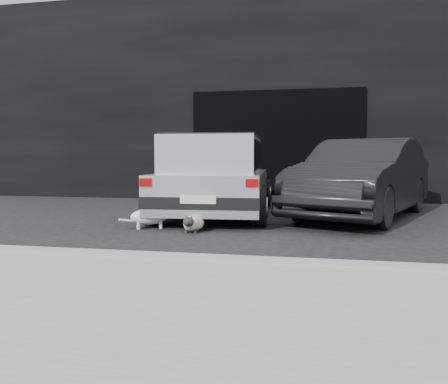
% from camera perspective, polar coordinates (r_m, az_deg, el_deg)
% --- Properties ---
extents(ground, '(80.00, 80.00, 0.00)m').
position_cam_1_polar(ground, '(6.68, -4.42, -4.25)').
color(ground, black).
rests_on(ground, ground).
extents(building_facade, '(34.00, 4.00, 5.00)m').
position_cam_1_polar(building_facade, '(12.48, 7.59, 11.25)').
color(building_facade, black).
rests_on(building_facade, ground).
extents(garage_opening, '(4.00, 0.10, 2.60)m').
position_cam_1_polar(garage_opening, '(10.39, 6.85, 6.01)').
color(garage_opening, black).
rests_on(garage_opening, ground).
extents(curb, '(18.00, 0.25, 0.12)m').
position_cam_1_polar(curb, '(3.95, -0.42, -9.38)').
color(curb, gray).
rests_on(curb, ground).
extents(sidewalk, '(18.00, 2.20, 0.11)m').
position_cam_1_polar(sidewalk, '(2.84, -5.41, -15.12)').
color(sidewalk, gray).
rests_on(sidewalk, ground).
extents(silver_hatchback, '(2.07, 3.88, 1.39)m').
position_cam_1_polar(silver_hatchback, '(7.72, -1.00, 2.59)').
color(silver_hatchback, silver).
rests_on(silver_hatchback, ground).
extents(second_car, '(2.87, 4.31, 1.34)m').
position_cam_1_polar(second_car, '(7.80, 17.76, 1.76)').
color(second_car, black).
rests_on(second_car, ground).
extents(cat_siamese, '(0.27, 0.77, 0.26)m').
position_cam_1_polar(cat_siamese, '(5.98, -4.06, -4.10)').
color(cat_siamese, beige).
rests_on(cat_siamese, ground).
extents(cat_white, '(0.71, 0.49, 0.37)m').
position_cam_1_polar(cat_white, '(6.36, -9.39, -3.09)').
color(cat_white, silver).
rests_on(cat_white, ground).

